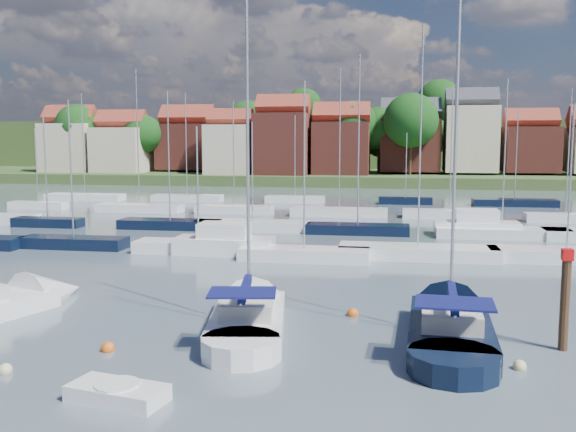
# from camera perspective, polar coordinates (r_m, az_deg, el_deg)

# --- Properties ---
(ground) EXTENTS (260.00, 260.00, 0.00)m
(ground) POSITION_cam_1_polar(r_m,az_deg,el_deg) (64.48, 3.57, -0.39)
(ground) COLOR #425059
(ground) RESTS_ON ground
(sailboat_left) EXTENTS (6.42, 11.56, 15.24)m
(sailboat_left) POSITION_cam_1_polar(r_m,az_deg,el_deg) (33.41, -24.13, -7.27)
(sailboat_left) COLOR white
(sailboat_left) RESTS_ON ground
(sailboat_centre) EXTENTS (4.76, 11.75, 15.53)m
(sailboat_centre) POSITION_cam_1_polar(r_m,az_deg,el_deg) (29.23, -3.37, -8.66)
(sailboat_centre) COLOR white
(sailboat_centre) RESTS_ON ground
(sailboat_navy) EXTENTS (3.83, 12.44, 17.00)m
(sailboat_navy) POSITION_cam_1_polar(r_m,az_deg,el_deg) (28.82, 14.11, -9.09)
(sailboat_navy) COLOR black
(sailboat_navy) RESTS_ON ground
(tender) EXTENTS (3.32, 2.03, 0.67)m
(tender) POSITION_cam_1_polar(r_m,az_deg,el_deg) (21.53, -14.91, -14.97)
(tender) COLOR white
(tender) RESTS_ON ground
(timber_piling) EXTENTS (0.40, 0.40, 6.25)m
(timber_piling) POSITION_cam_1_polar(r_m,az_deg,el_deg) (27.38, 23.30, -8.93)
(timber_piling) COLOR #4C331E
(timber_piling) RESTS_ON ground
(buoy_b) EXTENTS (0.48, 0.48, 0.48)m
(buoy_b) POSITION_cam_1_polar(r_m,az_deg,el_deg) (25.26, -23.79, -12.63)
(buoy_b) COLOR beige
(buoy_b) RESTS_ON ground
(buoy_c) EXTENTS (0.54, 0.54, 0.54)m
(buoy_c) POSITION_cam_1_polar(r_m,az_deg,el_deg) (26.35, -15.71, -11.47)
(buoy_c) COLOR #D85914
(buoy_c) RESTS_ON ground
(buoy_d) EXTENTS (0.48, 0.48, 0.48)m
(buoy_d) POSITION_cam_1_polar(r_m,az_deg,el_deg) (23.85, -2.88, -13.19)
(buoy_d) COLOR #D85914
(buoy_d) RESTS_ON ground
(buoy_e) EXTENTS (0.54, 0.54, 0.54)m
(buoy_e) POSITION_cam_1_polar(r_m,az_deg,el_deg) (30.29, 5.78, -8.82)
(buoy_e) COLOR #D85914
(buoy_e) RESTS_ON ground
(buoy_f) EXTENTS (0.48, 0.48, 0.48)m
(buoy_f) POSITION_cam_1_polar(r_m,az_deg,el_deg) (24.95, 19.89, -12.69)
(buoy_f) COLOR beige
(buoy_f) RESTS_ON ground
(marina_field) EXTENTS (79.62, 41.41, 15.93)m
(marina_field) POSITION_cam_1_polar(r_m,az_deg,el_deg) (59.46, 4.91, -0.61)
(marina_field) COLOR white
(marina_field) RESTS_ON ground
(far_shore_town) EXTENTS (212.46, 90.00, 22.27)m
(far_shore_town) POSITION_cam_1_polar(r_m,az_deg,el_deg) (156.38, 7.98, 5.55)
(far_shore_town) COLOR #44552A
(far_shore_town) RESTS_ON ground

